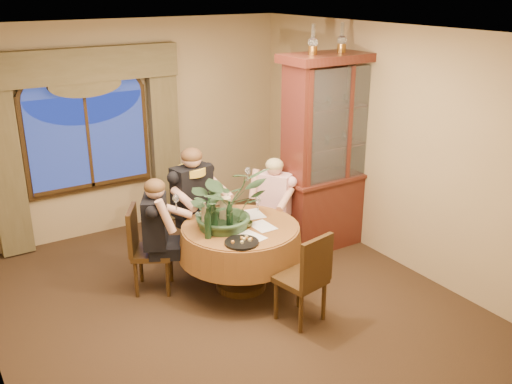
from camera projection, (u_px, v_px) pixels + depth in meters
floor at (224, 301)px, 6.14m from camera, size 5.00×5.00×0.00m
wall_back at (130, 127)px, 7.63m from camera, size 4.50×0.00×4.50m
wall_right at (386, 145)px, 6.78m from camera, size 0.00×5.00×5.00m
ceiling at (218, 32)px, 5.17m from camera, size 5.00×5.00×0.00m
window at (88, 142)px, 7.31m from camera, size 1.62×0.10×1.32m
arched_transom at (82, 81)px, 7.04m from camera, size 1.60×0.06×0.44m
drapery_left at (5, 165)px, 6.80m from camera, size 0.38×0.14×2.32m
drapery_right at (165, 140)px, 7.83m from camera, size 0.38×0.14×2.32m
swag_valance at (82, 65)px, 6.91m from camera, size 2.45×0.16×0.42m
dining_table at (241, 257)px, 6.30m from camera, size 1.78×1.78×0.75m
china_cabinet at (336, 152)px, 7.15m from camera, size 1.51×0.59×2.45m
oil_lamp_left at (313, 39)px, 6.45m from camera, size 0.11×0.11×0.34m
oil_lamp_center at (342, 37)px, 6.67m from camera, size 0.11×0.11×0.34m
oil_lamp_right at (369, 36)px, 6.88m from camera, size 0.11×0.11×0.34m
chair_right at (271, 218)px, 7.05m from camera, size 0.58×0.58×0.96m
chair_back_right at (201, 223)px, 6.92m from camera, size 0.44×0.44×0.96m
chair_back at (152, 250)px, 6.22m from camera, size 0.57×0.57×0.96m
chair_front_left at (301, 277)px, 5.65m from camera, size 0.49×0.49×0.96m
person_pink at (275, 207)px, 7.00m from camera, size 0.59×0.60×1.26m
person_back at (156, 236)px, 6.14m from camera, size 0.60×0.62×1.31m
person_scarf at (193, 206)px, 6.79m from camera, size 0.59×0.56×1.45m
stoneware_vase at (226, 210)px, 6.20m from camera, size 0.16×0.16×0.29m
centerpiece_plant at (225, 175)px, 5.97m from camera, size 0.89×0.98×0.77m
olive_bowl at (246, 224)px, 6.15m from camera, size 0.15×0.15×0.05m
cheese_platter at (242, 243)px, 5.74m from camera, size 0.35×0.35×0.02m
wine_bottle_0 at (205, 217)px, 5.98m from camera, size 0.07×0.07×0.33m
wine_bottle_1 at (214, 218)px, 5.95m from camera, size 0.07×0.07×0.33m
wine_bottle_2 at (209, 212)px, 6.10m from camera, size 0.07×0.07×0.33m
wine_bottle_3 at (230, 216)px, 6.00m from camera, size 0.07×0.07×0.33m
wine_bottle_4 at (208, 223)px, 5.82m from camera, size 0.07×0.07×0.33m
tasting_paper_0 at (262, 226)px, 6.15m from camera, size 0.22×0.30×0.00m
tasting_paper_1 at (253, 214)px, 6.47m from camera, size 0.26×0.33×0.00m
tasting_paper_2 at (251, 237)px, 5.89m from camera, size 0.27×0.34×0.00m
wine_glass_person_pink at (258, 204)px, 6.52m from camera, size 0.07×0.07×0.18m
wine_glass_person_back at (198, 219)px, 6.11m from camera, size 0.07×0.07×0.18m
wine_glass_person_scarf at (214, 206)px, 6.45m from camera, size 0.07×0.07×0.18m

